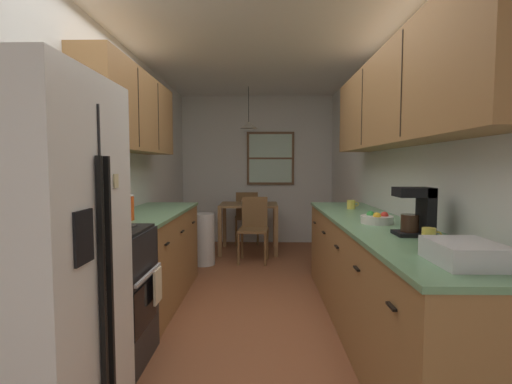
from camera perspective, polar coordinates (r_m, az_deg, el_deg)
ground_plane at (r=4.08m, az=-0.43°, el=-15.16°), size 12.00×12.00×0.00m
wall_left at (r=4.12m, az=-19.60°, el=2.87°), size 0.10×9.00×2.55m
wall_right at (r=4.05m, az=19.04°, el=2.87°), size 0.10×9.00×2.55m
wall_back at (r=6.51m, az=0.16°, el=3.44°), size 4.40×0.10×2.55m
ceiling_slab at (r=4.05m, az=-0.45°, el=21.97°), size 4.40×9.00×0.08m
refrigerator at (r=2.01m, az=-31.46°, el=-9.88°), size 0.70×0.78×1.75m
stove_range at (r=2.76m, az=-23.19°, el=-14.68°), size 0.66×0.65×1.10m
microwave_over_range at (r=2.68m, az=-26.12°, el=9.88°), size 0.39×0.63×0.35m
counter_left at (r=3.86m, az=-15.78°, el=-9.48°), size 0.64×1.77×0.90m
upper_cabinets_left at (r=3.78m, az=-18.49°, el=11.50°), size 0.33×1.85×0.74m
counter_right at (r=3.18m, az=17.87°, el=-12.43°), size 0.64×3.16×0.90m
upper_cabinets_right at (r=3.09m, az=21.28°, el=13.43°), size 0.33×2.84×0.72m
dining_table at (r=5.78m, az=-1.12°, el=-3.13°), size 0.89×0.71×0.75m
dining_chair_near at (r=5.24m, az=-0.34°, el=-5.22°), size 0.43×0.43×0.90m
dining_chair_far at (r=6.36m, az=-1.44°, el=-3.58°), size 0.43×0.43×0.90m
pendant_light at (r=5.77m, az=-1.14°, el=10.27°), size 0.27×0.27×0.63m
back_window at (r=6.43m, az=2.24°, el=5.19°), size 0.82×0.05×0.91m
trash_bin at (r=5.12m, az=-8.03°, el=-7.20°), size 0.30×0.30×0.70m
storage_canister at (r=3.19m, az=-19.15°, el=-2.22°), size 0.10×0.10×0.21m
dish_towel at (r=2.78m, az=-14.90°, el=-13.75°), size 0.02×0.16×0.24m
coffee_maker at (r=2.56m, az=23.65°, el=-2.60°), size 0.22×0.18×0.31m
mug_by_coffeemaker at (r=3.93m, az=14.44°, el=-1.87°), size 0.12×0.08×0.09m
mug_spare at (r=2.30m, az=25.09°, el=-6.19°), size 0.11×0.08×0.10m
fruit_bowl at (r=2.99m, az=18.11°, el=-3.93°), size 0.24×0.24×0.09m
dish_rack at (r=1.94m, az=29.48°, el=-8.15°), size 0.28×0.34×0.10m
table_serving_bowl at (r=5.72m, az=-1.38°, el=-1.56°), size 0.18×0.18×0.06m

